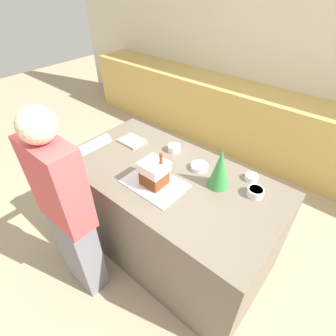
% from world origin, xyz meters
% --- Properties ---
extents(ground_plane, '(12.00, 12.00, 0.00)m').
position_xyz_m(ground_plane, '(0.00, 0.00, 0.00)').
color(ground_plane, tan).
extents(wall_back, '(8.00, 0.05, 2.60)m').
position_xyz_m(wall_back, '(0.00, 2.31, 1.30)').
color(wall_back, beige).
rests_on(wall_back, ground_plane).
extents(back_cabinet_block, '(6.00, 0.60, 0.88)m').
position_xyz_m(back_cabinet_block, '(0.00, 1.99, 0.44)').
color(back_cabinet_block, tan).
rests_on(back_cabinet_block, ground_plane).
extents(kitchen_island, '(1.73, 0.91, 0.89)m').
position_xyz_m(kitchen_island, '(0.00, 0.00, 0.45)').
color(kitchen_island, '#6B6051').
rests_on(kitchen_island, ground_plane).
extents(baking_tray, '(0.44, 0.31, 0.01)m').
position_xyz_m(baking_tray, '(-0.01, -0.15, 0.90)').
color(baking_tray, silver).
rests_on(baking_tray, kitchen_island).
extents(gingerbread_house, '(0.18, 0.17, 0.26)m').
position_xyz_m(gingerbread_house, '(-0.01, -0.15, 1.00)').
color(gingerbread_house, brown).
rests_on(gingerbread_house, baking_tray).
extents(decorative_tree, '(0.15, 0.15, 0.30)m').
position_xyz_m(decorative_tree, '(0.35, 0.14, 1.05)').
color(decorative_tree, '#33843D').
rests_on(decorative_tree, kitchen_island).
extents(candy_bowl_far_left, '(0.13, 0.13, 0.04)m').
position_xyz_m(candy_bowl_far_left, '(0.14, 0.21, 0.91)').
color(candy_bowl_far_left, white).
rests_on(candy_bowl_far_left, kitchen_island).
extents(candy_bowl_near_tray_left, '(0.11, 0.11, 0.05)m').
position_xyz_m(candy_bowl_near_tray_left, '(-0.17, 0.27, 0.92)').
color(candy_bowl_near_tray_left, white).
rests_on(candy_bowl_near_tray_left, kitchen_island).
extents(candy_bowl_near_tray_right, '(0.11, 0.11, 0.05)m').
position_xyz_m(candy_bowl_near_tray_right, '(0.59, 0.21, 0.92)').
color(candy_bowl_near_tray_right, silver).
rests_on(candy_bowl_near_tray_right, kitchen_island).
extents(candy_bowl_front_corner, '(0.09, 0.09, 0.04)m').
position_xyz_m(candy_bowl_front_corner, '(0.50, 0.35, 0.92)').
color(candy_bowl_front_corner, white).
rests_on(candy_bowl_front_corner, kitchen_island).
extents(cookbook, '(0.21, 0.16, 0.02)m').
position_xyz_m(cookbook, '(-0.54, 0.14, 0.90)').
color(cookbook, '#CCB78C').
rests_on(cookbook, kitchen_island).
extents(mug, '(0.10, 0.10, 0.08)m').
position_xyz_m(mug, '(-0.75, -0.34, 0.94)').
color(mug, '#2D2D33').
rests_on(mug, kitchen_island).
extents(person, '(0.42, 0.52, 1.59)m').
position_xyz_m(person, '(-0.31, -0.68, 0.82)').
color(person, slate).
rests_on(person, ground_plane).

